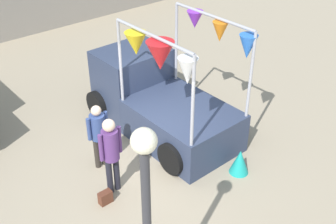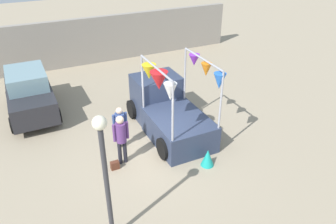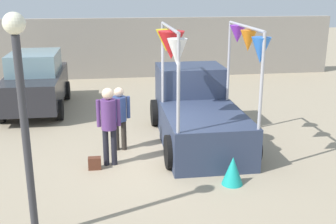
{
  "view_description": "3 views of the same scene",
  "coord_description": "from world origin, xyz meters",
  "px_view_note": "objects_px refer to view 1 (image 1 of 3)",
  "views": [
    {
      "loc": [
        -4.7,
        -6.11,
        6.24
      ],
      "look_at": [
        0.48,
        -0.07,
        1.23
      ],
      "focal_mm": 45.0,
      "sensor_mm": 36.0,
      "label": 1
    },
    {
      "loc": [
        -3.62,
        -8.76,
        6.93
      ],
      "look_at": [
        0.49,
        -0.25,
        1.55
      ],
      "focal_mm": 35.0,
      "sensor_mm": 36.0,
      "label": 2
    },
    {
      "loc": [
        -1.12,
        -9.2,
        3.93
      ],
      "look_at": [
        0.2,
        0.1,
        1.1
      ],
      "focal_mm": 45.0,
      "sensor_mm": 36.0,
      "label": 3
    }
  ],
  "objects_px": {
    "handbag": "(105,197)",
    "street_lamp": "(146,209)",
    "vendor_truck": "(155,96)",
    "folded_kite_bundle_teal": "(240,161)",
    "person_customer": "(111,149)",
    "person_vendor": "(98,131)"
  },
  "relations": [
    {
      "from": "handbag",
      "to": "street_lamp",
      "type": "bearing_deg",
      "value": -108.84
    },
    {
      "from": "vendor_truck",
      "to": "folded_kite_bundle_teal",
      "type": "bearing_deg",
      "value": -85.66
    },
    {
      "from": "person_customer",
      "to": "person_vendor",
      "type": "bearing_deg",
      "value": 73.82
    },
    {
      "from": "person_vendor",
      "to": "handbag",
      "type": "bearing_deg",
      "value": -119.13
    },
    {
      "from": "person_vendor",
      "to": "folded_kite_bundle_teal",
      "type": "xyz_separation_m",
      "value": [
        2.22,
        -2.24,
        -0.66
      ]
    },
    {
      "from": "person_customer",
      "to": "handbag",
      "type": "bearing_deg",
      "value": -150.26
    },
    {
      "from": "handbag",
      "to": "folded_kite_bundle_teal",
      "type": "height_order",
      "value": "folded_kite_bundle_teal"
    },
    {
      "from": "person_vendor",
      "to": "handbag",
      "type": "distance_m",
      "value": 1.49
    },
    {
      "from": "handbag",
      "to": "folded_kite_bundle_teal",
      "type": "bearing_deg",
      "value": -22.08
    },
    {
      "from": "vendor_truck",
      "to": "person_customer",
      "type": "height_order",
      "value": "vendor_truck"
    },
    {
      "from": "vendor_truck",
      "to": "folded_kite_bundle_teal",
      "type": "relative_size",
      "value": 6.73
    },
    {
      "from": "person_customer",
      "to": "person_vendor",
      "type": "relative_size",
      "value": 1.13
    },
    {
      "from": "vendor_truck",
      "to": "street_lamp",
      "type": "height_order",
      "value": "street_lamp"
    },
    {
      "from": "person_customer",
      "to": "street_lamp",
      "type": "distance_m",
      "value": 3.3
    },
    {
      "from": "vendor_truck",
      "to": "person_vendor",
      "type": "distance_m",
      "value": 2.07
    },
    {
      "from": "vendor_truck",
      "to": "person_customer",
      "type": "xyz_separation_m",
      "value": [
        -2.27,
        -1.36,
        0.23
      ]
    },
    {
      "from": "vendor_truck",
      "to": "handbag",
      "type": "relative_size",
      "value": 14.42
    },
    {
      "from": "vendor_truck",
      "to": "person_vendor",
      "type": "height_order",
      "value": "vendor_truck"
    },
    {
      "from": "handbag",
      "to": "person_vendor",
      "type": "bearing_deg",
      "value": 60.87
    },
    {
      "from": "person_customer",
      "to": "person_vendor",
      "type": "xyz_separation_m",
      "value": [
        0.26,
        0.89,
        -0.14
      ]
    },
    {
      "from": "handbag",
      "to": "street_lamp",
      "type": "xyz_separation_m",
      "value": [
        -0.88,
        -2.58,
        2.23
      ]
    },
    {
      "from": "handbag",
      "to": "folded_kite_bundle_teal",
      "type": "xyz_separation_m",
      "value": [
        2.82,
        -1.15,
        0.16
      ]
    }
  ]
}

